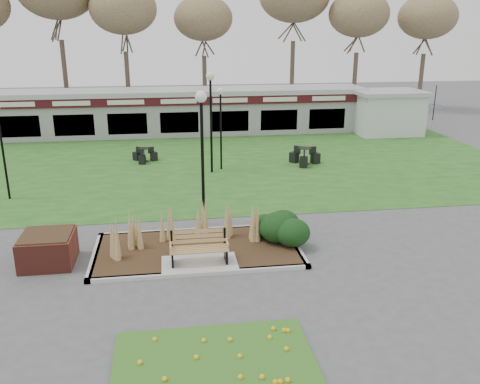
{
  "coord_description": "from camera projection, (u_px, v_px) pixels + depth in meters",
  "views": [
    {
      "loc": [
        -0.75,
        -13.37,
        6.68
      ],
      "look_at": [
        1.47,
        2.0,
        1.64
      ],
      "focal_mm": 38.0,
      "sensor_mm": 36.0,
      "label": 1
    }
  ],
  "objects": [
    {
      "name": "car_black",
      "position": [
        37.0,
        109.0,
        38.49
      ],
      "size": [
        4.83,
        2.26,
        1.53
      ],
      "primitive_type": "imported",
      "rotation": [
        0.0,
        0.0,
        1.43
      ],
      "color": "black",
      "rests_on": "ground"
    },
    {
      "name": "flower_bed",
      "position": [
        215.0,
        366.0,
        10.39
      ],
      "size": [
        4.2,
        3.0,
        0.16
      ],
      "color": "#28671D",
      "rests_on": "ground"
    },
    {
      "name": "planting_bed",
      "position": [
        237.0,
        237.0,
        16.08
      ],
      "size": [
        6.75,
        3.4,
        1.27
      ],
      "color": "#302113",
      "rests_on": "ground"
    },
    {
      "name": "lamp_post_mid_right",
      "position": [
        211.0,
        100.0,
        23.48
      ],
      "size": [
        0.4,
        0.4,
        4.77
      ],
      "color": "black",
      "rests_on": "ground"
    },
    {
      "name": "patio_umbrella",
      "position": [
        433.0,
        115.0,
        32.22
      ],
      "size": [
        2.06,
        2.09,
        2.2
      ],
      "color": "black",
      "rests_on": "ground"
    },
    {
      "name": "bistro_set_c",
      "position": [
        144.0,
        157.0,
        26.43
      ],
      "size": [
        1.32,
        1.26,
        0.71
      ],
      "color": "black",
      "rests_on": "ground"
    },
    {
      "name": "lamp_post_near_right",
      "position": [
        202.0,
        129.0,
        17.03
      ],
      "size": [
        0.39,
        0.39,
        4.71
      ],
      "color": "black",
      "rests_on": "ground"
    },
    {
      "name": "food_pavilion",
      "position": [
        178.0,
        111.0,
        33.08
      ],
      "size": [
        24.6,
        3.4,
        2.9
      ],
      "color": "#98989B",
      "rests_on": "ground"
    },
    {
      "name": "tree_backdrop",
      "position": [
        172.0,
        4.0,
        38.53
      ],
      "size": [
        47.24,
        5.24,
        10.36
      ],
      "color": "#47382B",
      "rests_on": "ground"
    },
    {
      "name": "park_bench",
      "position": [
        199.0,
        247.0,
        14.8
      ],
      "size": [
        1.7,
        0.66,
        0.93
      ],
      "color": "#A4834A",
      "rests_on": "ground"
    },
    {
      "name": "brick_planter",
      "position": [
        48.0,
        249.0,
        14.94
      ],
      "size": [
        1.5,
        1.5,
        0.95
      ],
      "color": "maroon",
      "rests_on": "ground"
    },
    {
      "name": "ground",
      "position": [
        200.0,
        269.0,
        14.75
      ],
      "size": [
        100.0,
        100.0,
        0.0
      ],
      "primitive_type": "plane",
      "color": "#515154",
      "rests_on": "ground"
    },
    {
      "name": "bistro_set_d",
      "position": [
        304.0,
        159.0,
        25.89
      ],
      "size": [
        1.54,
        1.59,
        0.86
      ],
      "color": "black",
      "rests_on": "ground"
    },
    {
      "name": "lawn",
      "position": [
        184.0,
        164.0,
        26.04
      ],
      "size": [
        34.0,
        16.0,
        0.02
      ],
      "primitive_type": "cube",
      "color": "#215A1C",
      "rests_on": "ground"
    },
    {
      "name": "lamp_post_mid_left",
      "position": [
        0.0,
        129.0,
        19.86
      ],
      "size": [
        0.33,
        0.33,
        3.98
      ],
      "color": "black",
      "rests_on": "ground"
    },
    {
      "name": "service_hut",
      "position": [
        387.0,
        112.0,
        33.08
      ],
      "size": [
        4.4,
        3.4,
        2.83
      ],
      "color": "silver",
      "rests_on": "ground"
    },
    {
      "name": "lamp_post_far_right",
      "position": [
        221.0,
        111.0,
        24.2
      ],
      "size": [
        0.33,
        0.33,
        3.99
      ],
      "color": "black",
      "rests_on": "ground"
    }
  ]
}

